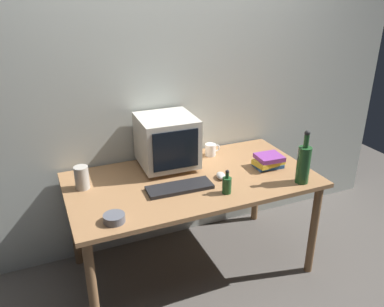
{
  "coord_description": "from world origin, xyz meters",
  "views": [
    {
      "loc": [
        -0.92,
        -2.16,
        1.94
      ],
      "look_at": [
        0.0,
        0.0,
        0.91
      ],
      "focal_mm": 36.71,
      "sensor_mm": 36.0,
      "label": 1
    }
  ],
  "objects_px": {
    "crt_monitor": "(167,141)",
    "mug": "(211,150)",
    "computer_mouse": "(221,176)",
    "bottle_tall": "(304,163)",
    "keyboard": "(180,187)",
    "metal_canister": "(82,178)",
    "cd_spindle": "(114,218)",
    "bottle_short": "(227,184)",
    "book_stack": "(269,161)"
  },
  "relations": [
    {
      "from": "crt_monitor",
      "to": "mug",
      "type": "distance_m",
      "value": 0.4
    },
    {
      "from": "keyboard",
      "to": "mug",
      "type": "relative_size",
      "value": 3.5
    },
    {
      "from": "keyboard",
      "to": "cd_spindle",
      "type": "bearing_deg",
      "value": -154.15
    },
    {
      "from": "keyboard",
      "to": "mug",
      "type": "height_order",
      "value": "mug"
    },
    {
      "from": "computer_mouse",
      "to": "bottle_tall",
      "type": "xyz_separation_m",
      "value": [
        0.46,
        -0.26,
        0.12
      ]
    },
    {
      "from": "book_stack",
      "to": "mug",
      "type": "height_order",
      "value": "book_stack"
    },
    {
      "from": "keyboard",
      "to": "bottle_short",
      "type": "relative_size",
      "value": 2.64
    },
    {
      "from": "keyboard",
      "to": "computer_mouse",
      "type": "bearing_deg",
      "value": 8.52
    },
    {
      "from": "bottle_tall",
      "to": "book_stack",
      "type": "xyz_separation_m",
      "value": [
        -0.07,
        0.28,
        -0.09
      ]
    },
    {
      "from": "cd_spindle",
      "to": "bottle_tall",
      "type": "bearing_deg",
      "value": -0.87
    },
    {
      "from": "computer_mouse",
      "to": "cd_spindle",
      "type": "xyz_separation_m",
      "value": [
        -0.77,
        -0.24,
        0.0
      ]
    },
    {
      "from": "bottle_tall",
      "to": "cd_spindle",
      "type": "distance_m",
      "value": 1.24
    },
    {
      "from": "computer_mouse",
      "to": "mug",
      "type": "xyz_separation_m",
      "value": [
        0.1,
        0.37,
        0.03
      ]
    },
    {
      "from": "metal_canister",
      "to": "bottle_short",
      "type": "bearing_deg",
      "value": -26.94
    },
    {
      "from": "bottle_tall",
      "to": "mug",
      "type": "xyz_separation_m",
      "value": [
        -0.36,
        0.63,
        -0.09
      ]
    },
    {
      "from": "computer_mouse",
      "to": "bottle_short",
      "type": "bearing_deg",
      "value": -90.11
    },
    {
      "from": "bottle_short",
      "to": "book_stack",
      "type": "xyz_separation_m",
      "value": [
        0.45,
        0.21,
        -0.01
      ]
    },
    {
      "from": "book_stack",
      "to": "metal_canister",
      "type": "bearing_deg",
      "value": 170.97
    },
    {
      "from": "keyboard",
      "to": "book_stack",
      "type": "bearing_deg",
      "value": 6.6
    },
    {
      "from": "mug",
      "to": "computer_mouse",
      "type": "bearing_deg",
      "value": -105.52
    },
    {
      "from": "crt_monitor",
      "to": "metal_canister",
      "type": "height_order",
      "value": "crt_monitor"
    },
    {
      "from": "bottle_short",
      "to": "book_stack",
      "type": "distance_m",
      "value": 0.49
    },
    {
      "from": "book_stack",
      "to": "cd_spindle",
      "type": "bearing_deg",
      "value": -167.41
    },
    {
      "from": "computer_mouse",
      "to": "bottle_tall",
      "type": "height_order",
      "value": "bottle_tall"
    },
    {
      "from": "crt_monitor",
      "to": "cd_spindle",
      "type": "bearing_deg",
      "value": -132.51
    },
    {
      "from": "cd_spindle",
      "to": "computer_mouse",
      "type": "bearing_deg",
      "value": 17.17
    },
    {
      "from": "keyboard",
      "to": "bottle_short",
      "type": "bearing_deg",
      "value": -30.09
    },
    {
      "from": "bottle_tall",
      "to": "crt_monitor",
      "type": "bearing_deg",
      "value": 141.86
    },
    {
      "from": "keyboard",
      "to": "metal_canister",
      "type": "distance_m",
      "value": 0.62
    },
    {
      "from": "keyboard",
      "to": "mug",
      "type": "xyz_separation_m",
      "value": [
        0.41,
        0.41,
        0.03
      ]
    },
    {
      "from": "keyboard",
      "to": "metal_canister",
      "type": "height_order",
      "value": "metal_canister"
    },
    {
      "from": "keyboard",
      "to": "mug",
      "type": "bearing_deg",
      "value": 46.66
    },
    {
      "from": "crt_monitor",
      "to": "mug",
      "type": "xyz_separation_m",
      "value": [
        0.37,
        0.06,
        -0.15
      ]
    },
    {
      "from": "bottle_short",
      "to": "crt_monitor",
      "type": "bearing_deg",
      "value": 112.37
    },
    {
      "from": "crt_monitor",
      "to": "cd_spindle",
      "type": "distance_m",
      "value": 0.77
    },
    {
      "from": "metal_canister",
      "to": "bottle_tall",
      "type": "bearing_deg",
      "value": -19.73
    },
    {
      "from": "bottle_tall",
      "to": "cd_spindle",
      "type": "relative_size",
      "value": 3.01
    },
    {
      "from": "computer_mouse",
      "to": "book_stack",
      "type": "bearing_deg",
      "value": 19.71
    },
    {
      "from": "bottle_short",
      "to": "cd_spindle",
      "type": "xyz_separation_m",
      "value": [
        -0.72,
        -0.05,
        -0.04
      ]
    },
    {
      "from": "crt_monitor",
      "to": "mug",
      "type": "bearing_deg",
      "value": 8.98
    },
    {
      "from": "mug",
      "to": "metal_canister",
      "type": "xyz_separation_m",
      "value": [
        -0.98,
        -0.15,
        0.03
      ]
    },
    {
      "from": "keyboard",
      "to": "book_stack",
      "type": "height_order",
      "value": "book_stack"
    },
    {
      "from": "keyboard",
      "to": "metal_canister",
      "type": "xyz_separation_m",
      "value": [
        -0.56,
        0.26,
        0.06
      ]
    },
    {
      "from": "crt_monitor",
      "to": "bottle_tall",
      "type": "distance_m",
      "value": 0.93
    },
    {
      "from": "keyboard",
      "to": "cd_spindle",
      "type": "relative_size",
      "value": 3.5
    },
    {
      "from": "crt_monitor",
      "to": "computer_mouse",
      "type": "relative_size",
      "value": 3.97
    },
    {
      "from": "computer_mouse",
      "to": "bottle_short",
      "type": "height_order",
      "value": "bottle_short"
    },
    {
      "from": "bottle_tall",
      "to": "metal_canister",
      "type": "xyz_separation_m",
      "value": [
        -1.33,
        0.48,
        -0.06
      ]
    },
    {
      "from": "mug",
      "to": "metal_canister",
      "type": "relative_size",
      "value": 0.8
    },
    {
      "from": "crt_monitor",
      "to": "book_stack",
      "type": "relative_size",
      "value": 1.79
    }
  ]
}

